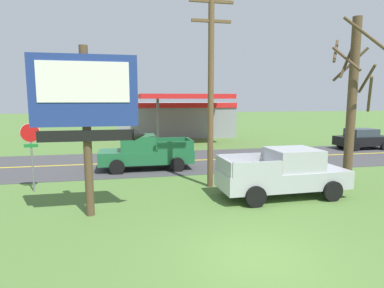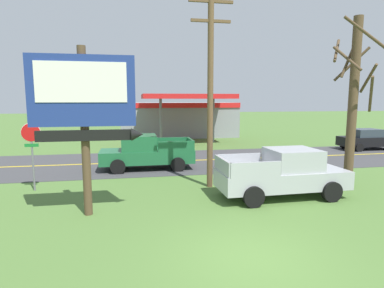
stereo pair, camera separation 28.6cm
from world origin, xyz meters
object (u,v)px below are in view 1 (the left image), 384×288
Objects in this scene: pickup_green_on_road at (145,153)px; motel_sign at (87,105)px; stop_sign at (31,145)px; pickup_silver_parked_on_lawn at (284,173)px; utility_pole at (211,85)px; car_black_near_lane at (362,139)px; bare_tree at (352,98)px; gas_station at (175,118)px.

motel_sign is at bearing -107.43° from pickup_green_on_road.
motel_sign is at bearing -52.83° from stop_sign.
stop_sign is 10.64m from pickup_silver_parked_on_lawn.
pickup_green_on_road is (2.24, 7.14, -2.81)m from motel_sign.
utility_pole is 1.64× the size of pickup_green_on_road.
car_black_near_lane is at bearing 12.97° from pickup_green_on_road.
stop_sign is 8.10m from utility_pole.
pickup_silver_parked_on_lawn is at bearing -165.68° from bare_tree.
car_black_near_lane is at bearing 29.37° from utility_pole.
stop_sign is 0.34× the size of utility_pole.
motel_sign is 0.66× the size of utility_pole.
stop_sign reaches higher than car_black_near_lane.
stop_sign is 23.62m from car_black_near_lane.
motel_sign is 7.99m from pickup_green_on_road.
utility_pole is at bearing -94.33° from gas_station.
pickup_silver_parked_on_lawn is (1.01, -22.45, -0.98)m from gas_station.
gas_station is (1.54, 20.40, -2.63)m from utility_pole.
stop_sign is 21.68m from gas_station.
pickup_silver_parked_on_lawn is 8.20m from pickup_green_on_road.
bare_tree is 1.44× the size of pickup_green_on_road.
car_black_near_lane is at bearing -42.63° from gas_station.
motel_sign is at bearing -171.09° from bare_tree.
stop_sign reaches higher than pickup_silver_parked_on_lawn.
stop_sign is 0.57× the size of pickup_green_on_road.
utility_pole is at bearing 169.84° from bare_tree.
pickup_silver_parked_on_lawn is (-3.66, -0.93, -3.03)m from bare_tree.
utility_pole reaches higher than car_black_near_lane.
gas_station is 2.86× the size of car_black_near_lane.
gas_station reaches higher than stop_sign.
motel_sign is at bearing -149.76° from utility_pole.
motel_sign is 1.92× the size of stop_sign.
gas_station is (9.20, 19.63, -0.08)m from stop_sign.
car_black_near_lane is at bearing 18.58° from stop_sign.
motel_sign reaches higher than stop_sign.
pickup_silver_parked_on_lawn is at bearing -50.48° from pickup_green_on_road.
bare_tree is 1.78× the size of car_black_near_lane.
motel_sign is 22.75m from car_black_near_lane.
bare_tree is at bearing -132.11° from car_black_near_lane.
pickup_green_on_road is (-4.21, -16.12, -0.98)m from gas_station.
stop_sign is at bearing -161.42° from car_black_near_lane.
pickup_silver_parked_on_lawn is at bearing -38.68° from utility_pole.
stop_sign is at bearing -115.10° from gas_station.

